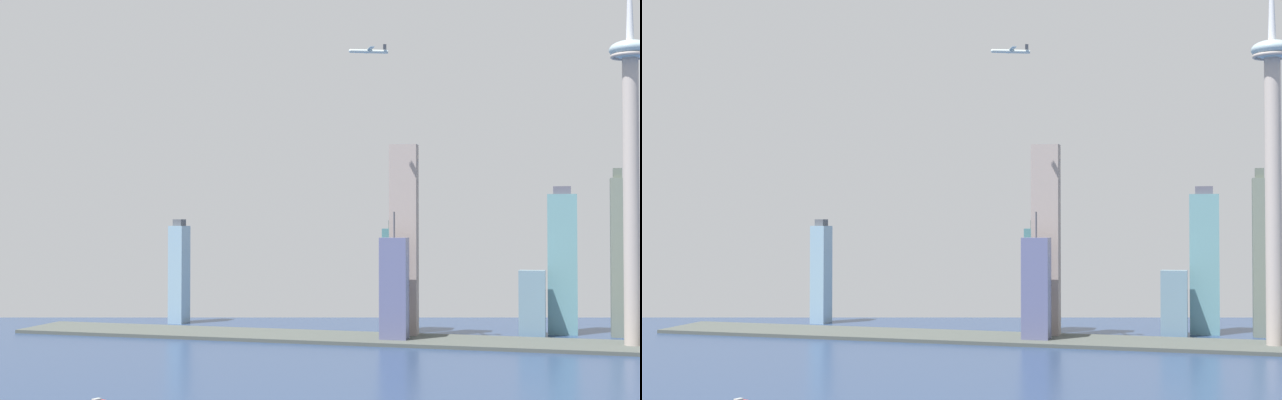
% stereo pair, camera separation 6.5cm
% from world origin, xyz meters
% --- Properties ---
extents(waterfront_pier, '(679.91, 77.33, 3.18)m').
position_xyz_m(waterfront_pier, '(0.00, 435.56, 1.59)').
color(waterfront_pier, '#454B46').
rests_on(waterfront_pier, ground).
extents(observation_tower, '(34.39, 34.39, 353.82)m').
position_xyz_m(observation_tower, '(218.62, 440.76, 174.90)').
color(observation_tower, '#AEA199').
rests_on(observation_tower, ground).
extents(skyscraper_0, '(15.36, 22.38, 108.47)m').
position_xyz_m(skyscraper_0, '(-226.08, 518.56, 52.10)').
color(skyscraper_0, '#86AAC2').
rests_on(skyscraper_0, ground).
extents(skyscraper_1, '(23.67, 18.26, 114.72)m').
position_xyz_m(skyscraper_1, '(19.88, 427.93, 46.06)').
color(skyscraper_1, slate).
rests_on(skyscraper_1, ground).
extents(skyscraper_3, '(12.94, 20.76, 155.39)m').
position_xyz_m(skyscraper_3, '(211.65, 523.76, 74.82)').
color(skyscraper_3, slate).
rests_on(skyscraper_3, ground).
extents(skyscraper_4, '(23.78, 18.51, 61.07)m').
position_xyz_m(skyscraper_4, '(134.96, 502.85, 30.54)').
color(skyscraper_4, slate).
rests_on(skyscraper_4, ground).
extents(skyscraper_5, '(26.85, 23.99, 107.35)m').
position_xyz_m(skyscraper_5, '(9.92, 500.17, 51.21)').
color(skyscraper_5, '#44777D').
rests_on(skyscraper_5, ground).
extents(skyscraper_6, '(27.05, 20.08, 139.39)m').
position_xyz_m(skyscraper_6, '(162.00, 529.86, 67.37)').
color(skyscraper_6, '#60929B').
rests_on(skyscraper_6, ground).
extents(skyscraper_7, '(24.96, 14.39, 176.41)m').
position_xyz_m(skyscraper_7, '(22.79, 460.27, 88.20)').
color(skyscraper_7, gray).
rests_on(skyscraper_7, ground).
extents(airplane, '(32.43, 30.01, 8.15)m').
position_xyz_m(airplane, '(3.36, 399.32, 252.43)').
color(airplane, silver).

